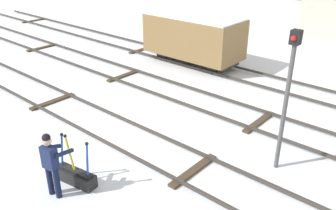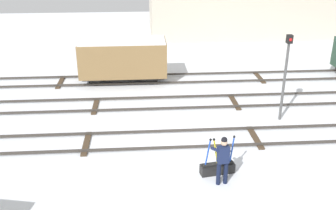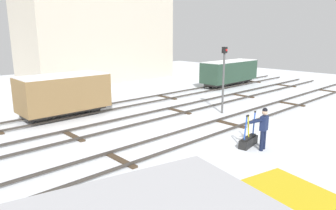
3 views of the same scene
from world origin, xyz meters
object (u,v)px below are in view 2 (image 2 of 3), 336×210
Objects in this scene: switch_lever_frame at (217,167)px; signal_post at (286,70)px; freight_car_near_switch at (123,58)px; rail_worker at (223,157)px.

signal_post reaches higher than switch_lever_frame.
freight_car_near_switch reaches higher than switch_lever_frame.
rail_worker is at bearing -70.94° from freight_car_near_switch.
rail_worker is (0.02, -0.63, 0.78)m from switch_lever_frame.
freight_car_near_switch is (-3.64, 10.52, 0.39)m from rail_worker.
rail_worker is 0.45× the size of signal_post.
switch_lever_frame is 0.80× the size of rail_worker.
switch_lever_frame is 6.04m from signal_post.
switch_lever_frame is at bearing -69.94° from freight_car_near_switch.
freight_car_near_switch is (-3.62, 9.89, 1.17)m from switch_lever_frame.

